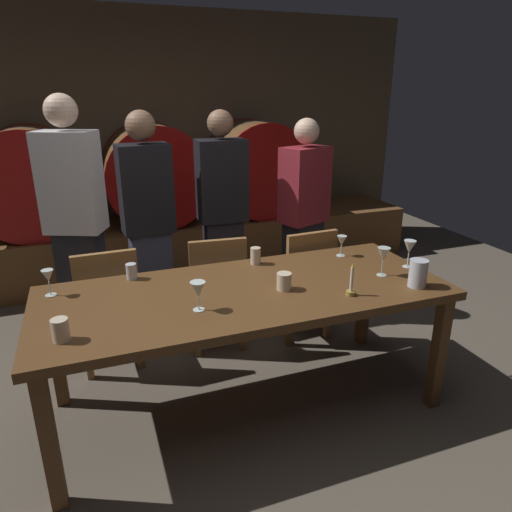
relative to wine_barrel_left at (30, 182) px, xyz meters
The scene contains 25 objects.
ground_plane 2.87m from the wine_barrel_left, 65.21° to the right, with size 7.99×7.99×0.00m, color brown.
back_wall 1.28m from the wine_barrel_left, 26.11° to the left, with size 6.14×0.24×2.62m, color brown.
barrel_shelf 1.36m from the wine_barrel_left, ahead, with size 5.53×0.90×0.54m, color brown.
wine_barrel_left is the anchor object (origin of this frame).
wine_barrel_center 1.14m from the wine_barrel_left, ahead, with size 1.00×0.80×1.00m.
wine_barrel_right 2.23m from the wine_barrel_left, ahead, with size 1.00×0.80×1.00m.
dining_table 2.80m from the wine_barrel_left, 62.94° to the right, with size 2.30×0.92×0.78m.
chair_left 1.91m from the wine_barrel_left, 73.17° to the right, with size 0.41×0.41×0.88m.
chair_center 2.23m from the wine_barrel_left, 53.68° to the right, with size 0.43×0.43×0.88m.
chair_right 2.72m from the wine_barrel_left, 42.98° to the right, with size 0.42×0.42×0.88m.
guest_far_left 1.45m from the wine_barrel_left, 74.43° to the right, with size 0.44×0.37×1.82m.
guest_center_left 1.53m from the wine_barrel_left, 53.97° to the right, with size 0.40×0.27×1.70m.
guest_center_right 1.95m from the wine_barrel_left, 40.04° to the right, with size 0.39×0.25×1.70m.
guest_far_right 2.56m from the wine_barrel_left, 32.99° to the right, with size 0.44×0.36×1.63m.
candle_center 3.28m from the wine_barrel_left, 57.09° to the right, with size 0.05×0.05×0.19m.
pitcher 3.54m from the wine_barrel_left, 51.63° to the right, with size 0.10×0.10×0.16m.
wine_glass_far_left 2.20m from the wine_barrel_left, 83.93° to the right, with size 0.06×0.06×0.15m.
wine_glass_left 2.81m from the wine_barrel_left, 70.16° to the right, with size 0.08×0.08×0.16m.
wine_glass_center 2.99m from the wine_barrel_left, 46.66° to the right, with size 0.07×0.07×0.14m.
wine_glass_right 3.32m from the wine_barrel_left, 50.61° to the right, with size 0.08×0.08×0.18m.
wine_glass_far_right 3.43m from the wine_barrel_left, 46.89° to the right, with size 0.08×0.08×0.18m.
cup_far_left 2.74m from the wine_barrel_left, 83.71° to the right, with size 0.08×0.08×0.11m, color beige.
cup_center_left 2.21m from the wine_barrel_left, 72.12° to the right, with size 0.06×0.06×0.10m, color silver.
cup_center_right 2.57m from the wine_barrel_left, 55.49° to the right, with size 0.07×0.07×0.11m, color beige.
cup_far_right 2.95m from the wine_barrel_left, 60.13° to the right, with size 0.08×0.08×0.10m, color beige.
Camera 1 is at (-0.64, -2.32, 1.85)m, focal length 32.58 mm.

